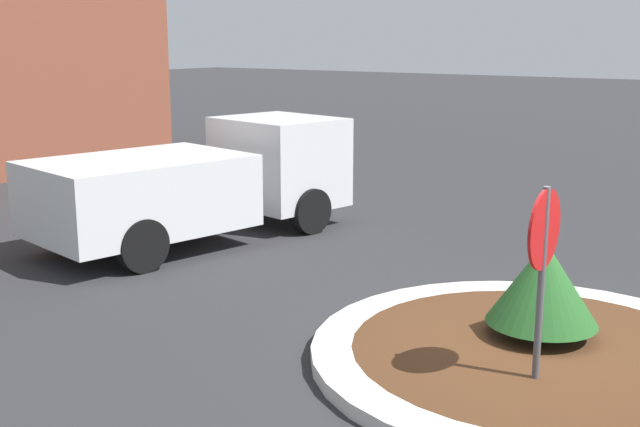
% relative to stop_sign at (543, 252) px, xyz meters
% --- Properties ---
extents(ground_plane, '(120.00, 120.00, 0.00)m').
position_rel_stop_sign_xyz_m(ground_plane, '(0.73, 0.24, -1.41)').
color(ground_plane, '#2D2D30').
extents(traffic_island, '(4.83, 4.83, 0.16)m').
position_rel_stop_sign_xyz_m(traffic_island, '(0.73, 0.24, -1.33)').
color(traffic_island, beige).
rests_on(traffic_island, ground_plane).
extents(stop_sign, '(0.77, 0.07, 2.04)m').
position_rel_stop_sign_xyz_m(stop_sign, '(0.00, 0.00, 0.00)').
color(stop_sign, '#4C4C51').
rests_on(stop_sign, ground_plane).
extents(island_shrub, '(1.21, 1.21, 1.07)m').
position_rel_stop_sign_xyz_m(island_shrub, '(1.11, 0.37, -0.64)').
color(island_shrub, brown).
rests_on(island_shrub, traffic_island).
extents(utility_truck, '(5.76, 3.08, 1.95)m').
position_rel_stop_sign_xyz_m(utility_truck, '(2.58, 6.85, -0.41)').
color(utility_truck, silver).
rests_on(utility_truck, ground_plane).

